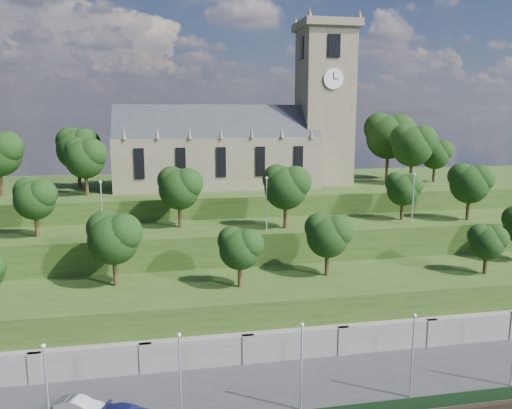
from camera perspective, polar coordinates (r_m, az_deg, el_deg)
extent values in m
cube|color=#2D2D30|center=(49.67, 6.29, -20.86)|extent=(160.00, 12.00, 2.00)
cube|color=slate|center=(53.98, 4.38, -16.30)|extent=(160.00, 2.00, 5.00)
cube|color=slate|center=(53.09, -23.84, -17.70)|extent=(1.20, 0.60, 5.00)
cube|color=slate|center=(51.74, -12.45, -17.78)|extent=(1.20, 0.60, 5.00)
cube|color=slate|center=(52.30, -0.92, -17.19)|extent=(1.20, 0.60, 5.00)
cube|color=slate|center=(54.72, 9.88, -16.04)|extent=(1.20, 0.60, 5.00)
cube|color=slate|center=(58.76, 19.35, -14.57)|extent=(1.20, 0.60, 5.00)
cube|color=#284115|center=(58.63, 2.84, -12.42)|extent=(160.00, 12.00, 8.00)
cube|color=#284115|center=(68.01, 0.65, -7.35)|extent=(160.00, 10.00, 12.00)
cube|color=#284115|center=(87.59, -2.08, -2.29)|extent=(160.00, 32.00, 15.00)
cube|color=#6B614B|center=(81.34, -4.50, 4.91)|extent=(32.00, 12.00, 8.00)
cube|color=#272B2F|center=(81.06, -4.54, 7.73)|extent=(32.00, 10.18, 10.18)
cone|color=#6B614B|center=(74.70, -14.86, 7.88)|extent=(0.70, 0.70, 1.80)
cone|color=#6B614B|center=(74.53, -11.25, 8.02)|extent=(0.70, 0.70, 1.80)
cone|color=#6B614B|center=(74.65, -7.63, 8.13)|extent=(0.70, 0.70, 1.80)
cone|color=#6B614B|center=(75.06, -4.04, 8.21)|extent=(0.70, 0.70, 1.80)
cone|color=#6B614B|center=(75.76, -0.49, 8.26)|extent=(0.70, 0.70, 1.80)
cone|color=#6B614B|center=(76.74, 2.97, 8.27)|extent=(0.70, 0.70, 1.80)
cone|color=#6B614B|center=(77.98, 6.34, 8.25)|extent=(0.70, 0.70, 1.80)
cube|color=black|center=(74.81, -13.18, 4.58)|extent=(1.40, 0.25, 4.50)
cube|color=black|center=(74.80, -8.57, 4.73)|extent=(1.40, 0.25, 4.50)
cube|color=black|center=(75.28, -3.99, 4.86)|extent=(1.40, 0.25, 4.50)
cube|color=black|center=(76.22, 0.51, 4.95)|extent=(1.40, 0.25, 4.50)
cube|color=black|center=(77.62, 4.87, 5.01)|extent=(1.40, 0.25, 4.50)
cube|color=#6B614B|center=(84.87, 7.81, 10.82)|extent=(8.00, 8.00, 25.00)
cube|color=#6B614B|center=(85.99, 8.03, 19.58)|extent=(9.20, 9.20, 1.20)
cone|color=#6B614B|center=(81.25, 6.16, 21.03)|extent=(0.80, 0.80, 1.60)
cone|color=#6B614B|center=(88.83, 4.57, 20.13)|extent=(0.80, 0.80, 1.60)
cone|color=#6B614B|center=(83.86, 11.76, 20.54)|extent=(0.80, 0.80, 1.60)
cone|color=#6B614B|center=(91.22, 9.72, 19.76)|extent=(0.80, 0.80, 1.60)
cube|color=black|center=(81.66, 8.93, 17.50)|extent=(2.00, 0.25, 3.50)
cube|color=black|center=(89.34, 7.09, 16.92)|extent=(2.00, 0.25, 3.50)
cube|color=black|center=(84.29, 5.22, 17.35)|extent=(0.25, 2.00, 3.50)
cube|color=black|center=(86.86, 10.64, 17.01)|extent=(0.25, 2.00, 3.50)
cylinder|color=white|center=(81.14, 8.84, 14.00)|extent=(3.20, 0.30, 3.20)
cylinder|color=white|center=(86.42, 10.55, 13.72)|extent=(0.30, 3.20, 3.20)
cube|color=black|center=(81.00, 8.89, 14.36)|extent=(0.12, 0.05, 1.10)
cube|color=black|center=(81.10, 9.16, 13.99)|extent=(0.80, 0.05, 0.12)
cylinder|color=#332413|center=(57.30, -15.80, -7.20)|extent=(0.52, 0.52, 3.58)
sphere|color=black|center=(56.37, -15.98, -3.85)|extent=(5.56, 5.56, 5.56)
sphere|color=black|center=(55.54, -14.92, -3.12)|extent=(4.17, 4.17, 4.17)
sphere|color=black|center=(56.89, -16.95, -2.62)|extent=(3.89, 3.89, 3.89)
cylinder|color=#332413|center=(54.89, -1.86, -7.96)|extent=(0.49, 0.49, 2.89)
sphere|color=black|center=(54.08, -1.88, -5.15)|extent=(4.49, 4.49, 4.49)
sphere|color=black|center=(53.62, -0.85, -4.53)|extent=(3.37, 3.37, 3.37)
sphere|color=black|center=(54.27, -2.80, -4.12)|extent=(3.15, 3.15, 3.15)
cylinder|color=#332413|center=(59.18, 8.12, -6.55)|extent=(0.50, 0.50, 3.17)
sphere|color=black|center=(58.37, 8.19, -3.66)|extent=(4.93, 4.93, 4.93)
sphere|color=black|center=(58.07, 9.29, -3.02)|extent=(3.70, 3.70, 3.70)
sphere|color=black|center=(58.44, 7.22, -2.63)|extent=(3.45, 3.45, 3.45)
cylinder|color=#332413|center=(65.10, 24.73, -6.13)|extent=(0.47, 0.47, 2.56)
sphere|color=black|center=(64.48, 24.89, -4.01)|extent=(3.99, 3.99, 3.99)
sphere|color=black|center=(64.50, 25.72, -3.52)|extent=(2.99, 2.99, 2.99)
sphere|color=black|center=(64.29, 24.19, -3.26)|extent=(2.79, 2.79, 2.79)
cylinder|color=#332413|center=(65.58, -23.78, -2.09)|extent=(0.50, 0.50, 3.10)
sphere|color=black|center=(65.04, -23.97, 0.49)|extent=(4.82, 4.82, 4.82)
sphere|color=black|center=(64.25, -23.28, 1.08)|extent=(3.62, 3.62, 3.62)
sphere|color=black|center=(65.68, -24.63, 1.38)|extent=(3.38, 3.38, 3.38)
cylinder|color=#332413|center=(65.81, -8.68, -1.12)|extent=(0.51, 0.51, 3.44)
sphere|color=black|center=(65.24, -8.76, 1.74)|extent=(5.35, 5.35, 5.35)
sphere|color=black|center=(64.64, -7.81, 2.40)|extent=(4.01, 4.01, 4.01)
sphere|color=black|center=(65.73, -9.62, 2.72)|extent=(3.74, 3.74, 3.74)
cylinder|color=#332413|center=(64.74, 3.38, -1.15)|extent=(0.52, 0.52, 3.57)
sphere|color=black|center=(64.14, 3.41, 1.87)|extent=(5.56, 5.56, 5.56)
sphere|color=black|center=(63.77, 4.51, 2.57)|extent=(4.17, 4.17, 4.17)
sphere|color=black|center=(64.43, 2.43, 2.92)|extent=(3.89, 3.89, 3.89)
cylinder|color=#332413|center=(72.76, 16.35, -0.55)|extent=(0.49, 0.49, 2.89)
sphere|color=black|center=(72.31, 16.46, 1.63)|extent=(4.50, 4.50, 4.50)
sphere|color=black|center=(72.23, 17.29, 2.12)|extent=(3.38, 3.38, 3.38)
sphere|color=black|center=(72.32, 15.74, 2.39)|extent=(3.15, 3.15, 3.15)
cylinder|color=#332413|center=(75.51, 23.06, -0.37)|extent=(0.51, 0.51, 3.43)
sphere|color=black|center=(75.01, 23.24, 2.13)|extent=(5.34, 5.34, 5.34)
sphere|color=black|center=(75.08, 24.18, 2.68)|extent=(4.01, 4.01, 4.01)
sphere|color=black|center=(74.92, 22.42, 3.00)|extent=(3.74, 3.74, 3.74)
cylinder|color=#332413|center=(80.34, -27.12, 2.32)|extent=(0.54, 0.54, 4.08)
sphere|color=black|center=(78.94, -26.65, 5.82)|extent=(4.76, 4.76, 4.76)
cylinder|color=#332413|center=(84.02, -19.56, 3.20)|extent=(0.54, 0.54, 4.14)
sphere|color=black|center=(83.66, -19.73, 5.92)|extent=(6.45, 6.45, 6.45)
sphere|color=black|center=(82.77, -18.95, 6.59)|extent=(4.84, 4.84, 4.84)
sphere|color=black|center=(84.55, -20.46, 6.79)|extent=(4.51, 4.51, 4.51)
cylinder|color=#332413|center=(75.88, -18.81, 2.32)|extent=(0.52, 0.52, 3.60)
sphere|color=black|center=(75.51, -18.96, 4.94)|extent=(5.60, 5.60, 5.60)
sphere|color=black|center=(74.74, -18.21, 5.58)|extent=(4.20, 4.20, 4.20)
sphere|color=black|center=(76.26, -19.67, 5.79)|extent=(3.92, 3.92, 3.92)
cylinder|color=#332413|center=(87.30, 17.29, 3.62)|extent=(0.55, 0.55, 4.29)
sphere|color=black|center=(86.95, 17.44, 6.34)|extent=(6.68, 6.68, 6.68)
sphere|color=black|center=(86.94, 18.47, 6.95)|extent=(5.01, 5.01, 5.01)
sphere|color=black|center=(87.07, 16.54, 7.27)|extent=(4.68, 4.68, 4.68)
cylinder|color=#332413|center=(94.13, 14.75, 4.46)|extent=(0.59, 0.59, 5.11)
sphere|color=black|center=(93.78, 14.89, 7.46)|extent=(7.95, 7.95, 7.95)
sphere|color=black|center=(93.72, 16.02, 8.14)|extent=(5.96, 5.96, 5.96)
sphere|color=black|center=(94.03, 13.90, 8.48)|extent=(5.57, 5.57, 5.57)
cylinder|color=#332413|center=(91.73, 19.67, 3.45)|extent=(0.50, 0.50, 3.20)
sphere|color=black|center=(91.44, 19.79, 5.37)|extent=(4.98, 4.98, 4.98)
sphere|color=black|center=(91.47, 20.52, 5.80)|extent=(3.73, 3.73, 3.73)
sphere|color=black|center=(91.47, 19.16, 6.04)|extent=(3.49, 3.49, 3.49)
cylinder|color=#B2B2B7|center=(43.46, -22.75, -19.31)|extent=(0.16, 0.16, 7.53)
sphere|color=silver|center=(41.73, -23.14, -14.64)|extent=(0.36, 0.36, 0.36)
cylinder|color=#B2B2B7|center=(42.51, -8.66, -19.27)|extent=(0.16, 0.16, 7.53)
sphere|color=silver|center=(40.74, -8.81, -14.51)|extent=(0.36, 0.36, 0.36)
cylinder|color=#B2B2B7|center=(43.88, 5.20, -18.18)|extent=(0.16, 0.16, 7.53)
sphere|color=silver|center=(42.17, 5.29, -13.54)|extent=(0.36, 0.36, 0.36)
cylinder|color=#B2B2B7|center=(47.37, 17.42, -16.37)|extent=(0.16, 0.16, 7.53)
sphere|color=silver|center=(45.79, 17.68, -12.01)|extent=(0.36, 0.36, 0.36)
cylinder|color=#B2B2B7|center=(61.95, -17.20, -0.69)|extent=(0.16, 0.16, 6.62)
sphere|color=silver|center=(61.41, -17.37, 2.45)|extent=(0.36, 0.36, 0.36)
cylinder|color=#B2B2B7|center=(62.89, 1.21, -0.06)|extent=(0.16, 0.16, 6.62)
sphere|color=silver|center=(62.36, 1.22, 3.04)|extent=(0.36, 0.36, 0.36)
cylinder|color=#B2B2B7|center=(69.80, 17.49, 0.50)|extent=(0.16, 0.16, 6.62)
sphere|color=silver|center=(69.32, 17.64, 3.29)|extent=(0.36, 0.36, 0.36)
imported|color=#97989C|center=(47.20, -19.55, -20.88)|extent=(4.37, 2.84, 1.36)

